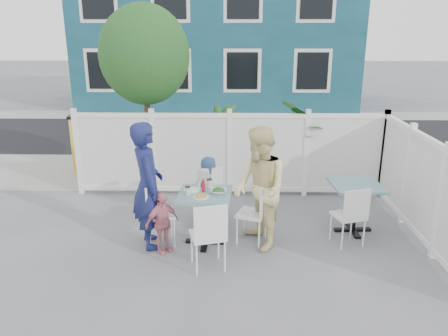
{
  "coord_description": "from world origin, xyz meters",
  "views": [
    {
      "loc": [
        0.16,
        -5.57,
        3.09
      ],
      "look_at": [
        0.03,
        0.76,
        1.06
      ],
      "focal_mm": 35.0,
      "sensor_mm": 36.0,
      "label": 1
    }
  ],
  "objects_px": {
    "chair_left": "(154,209)",
    "chair_right": "(257,209)",
    "spare_table": "(356,195)",
    "man": "(148,186)",
    "utility_cabinet": "(88,143)",
    "toddler": "(162,223)",
    "chair_back": "(211,193)",
    "chair_near": "(209,232)",
    "boy": "(209,188)",
    "woman": "(260,189)",
    "main_table": "(205,205)"
  },
  "relations": [
    {
      "from": "main_table",
      "to": "boy",
      "type": "distance_m",
      "value": 0.94
    },
    {
      "from": "toddler",
      "to": "chair_left",
      "type": "bearing_deg",
      "value": 79.02
    },
    {
      "from": "chair_near",
      "to": "woman",
      "type": "relative_size",
      "value": 0.54
    },
    {
      "from": "utility_cabinet",
      "to": "man",
      "type": "distance_m",
      "value": 4.25
    },
    {
      "from": "chair_back",
      "to": "woman",
      "type": "bearing_deg",
      "value": 117.71
    },
    {
      "from": "man",
      "to": "woman",
      "type": "relative_size",
      "value": 1.04
    },
    {
      "from": "main_table",
      "to": "spare_table",
      "type": "xyz_separation_m",
      "value": [
        2.33,
        0.46,
        -0.01
      ]
    },
    {
      "from": "woman",
      "to": "chair_left",
      "type": "bearing_deg",
      "value": -112.32
    },
    {
      "from": "utility_cabinet",
      "to": "chair_right",
      "type": "relative_size",
      "value": 1.3
    },
    {
      "from": "chair_right",
      "to": "toddler",
      "type": "height_order",
      "value": "chair_right"
    },
    {
      "from": "utility_cabinet",
      "to": "chair_right",
      "type": "bearing_deg",
      "value": -52.63
    },
    {
      "from": "utility_cabinet",
      "to": "chair_near",
      "type": "bearing_deg",
      "value": -64.04
    },
    {
      "from": "main_table",
      "to": "chair_near",
      "type": "height_order",
      "value": "chair_near"
    },
    {
      "from": "main_table",
      "to": "toddler",
      "type": "height_order",
      "value": "toddler"
    },
    {
      "from": "boy",
      "to": "toddler",
      "type": "distance_m",
      "value": 1.36
    },
    {
      "from": "spare_table",
      "to": "chair_back",
      "type": "xyz_separation_m",
      "value": [
        -2.27,
        0.27,
        -0.08
      ]
    },
    {
      "from": "chair_left",
      "to": "chair_near",
      "type": "bearing_deg",
      "value": 33.8
    },
    {
      "from": "boy",
      "to": "toddler",
      "type": "bearing_deg",
      "value": 45.84
    },
    {
      "from": "utility_cabinet",
      "to": "man",
      "type": "height_order",
      "value": "man"
    },
    {
      "from": "spare_table",
      "to": "boy",
      "type": "bearing_deg",
      "value": 168.48
    },
    {
      "from": "man",
      "to": "main_table",
      "type": "bearing_deg",
      "value": -105.85
    },
    {
      "from": "chair_left",
      "to": "chair_right",
      "type": "relative_size",
      "value": 1.03
    },
    {
      "from": "spare_table",
      "to": "toddler",
      "type": "xyz_separation_m",
      "value": [
        -2.92,
        -0.74,
        -0.16
      ]
    },
    {
      "from": "chair_back",
      "to": "man",
      "type": "distance_m",
      "value": 1.24
    },
    {
      "from": "utility_cabinet",
      "to": "chair_left",
      "type": "relative_size",
      "value": 1.26
    },
    {
      "from": "utility_cabinet",
      "to": "toddler",
      "type": "height_order",
      "value": "utility_cabinet"
    },
    {
      "from": "spare_table",
      "to": "man",
      "type": "height_order",
      "value": "man"
    },
    {
      "from": "spare_table",
      "to": "chair_right",
      "type": "distance_m",
      "value": 1.61
    },
    {
      "from": "spare_table",
      "to": "main_table",
      "type": "bearing_deg",
      "value": -168.76
    },
    {
      "from": "utility_cabinet",
      "to": "chair_near",
      "type": "relative_size",
      "value": 1.25
    },
    {
      "from": "toddler",
      "to": "spare_table",
      "type": "bearing_deg",
      "value": -27.27
    },
    {
      "from": "chair_right",
      "to": "chair_back",
      "type": "xyz_separation_m",
      "value": [
        -0.71,
        0.68,
        -0.0
      ]
    },
    {
      "from": "woman",
      "to": "chair_back",
      "type": "bearing_deg",
      "value": -157.88
    },
    {
      "from": "boy",
      "to": "woman",
      "type": "bearing_deg",
      "value": 110.55
    },
    {
      "from": "boy",
      "to": "utility_cabinet",
      "type": "bearing_deg",
      "value": -60.87
    },
    {
      "from": "main_table",
      "to": "chair_back",
      "type": "distance_m",
      "value": 0.74
    },
    {
      "from": "chair_left",
      "to": "chair_right",
      "type": "distance_m",
      "value": 1.52
    },
    {
      "from": "chair_left",
      "to": "boy",
      "type": "relative_size",
      "value": 0.89
    },
    {
      "from": "man",
      "to": "toddler",
      "type": "bearing_deg",
      "value": -154.83
    },
    {
      "from": "chair_back",
      "to": "boy",
      "type": "relative_size",
      "value": 0.86
    },
    {
      "from": "chair_near",
      "to": "boy",
      "type": "relative_size",
      "value": 0.9
    },
    {
      "from": "main_table",
      "to": "boy",
      "type": "xyz_separation_m",
      "value": [
        0.0,
        0.94,
        -0.09
      ]
    },
    {
      "from": "chair_left",
      "to": "chair_back",
      "type": "xyz_separation_m",
      "value": [
        0.81,
        0.75,
        -0.02
      ]
    },
    {
      "from": "main_table",
      "to": "spare_table",
      "type": "distance_m",
      "value": 2.37
    },
    {
      "from": "man",
      "to": "toddler",
      "type": "height_order",
      "value": "man"
    },
    {
      "from": "main_table",
      "to": "woman",
      "type": "xyz_separation_m",
      "value": [
        0.79,
        -0.06,
        0.28
      ]
    },
    {
      "from": "toddler",
      "to": "man",
      "type": "bearing_deg",
      "value": 93.01
    },
    {
      "from": "utility_cabinet",
      "to": "boy",
      "type": "xyz_separation_m",
      "value": [
        2.9,
        -2.7,
        -0.07
      ]
    },
    {
      "from": "spare_table",
      "to": "woman",
      "type": "distance_m",
      "value": 1.65
    },
    {
      "from": "spare_table",
      "to": "man",
      "type": "distance_m",
      "value": 3.2
    }
  ]
}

